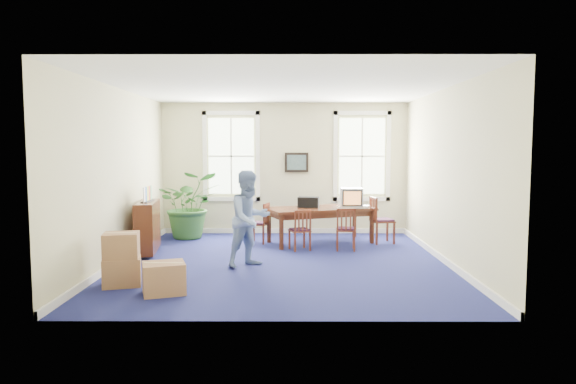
{
  "coord_description": "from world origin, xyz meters",
  "views": [
    {
      "loc": [
        0.14,
        -9.35,
        2.12
      ],
      "look_at": [
        0.1,
        0.6,
        1.25
      ],
      "focal_mm": 32.0,
      "sensor_mm": 36.0,
      "label": 1
    }
  ],
  "objects_px": {
    "crt_tv": "(351,198)",
    "conference_table": "(320,225)",
    "cardboard_boxes": "(138,256)",
    "potted_plant": "(190,205)",
    "chair_near_left": "(300,230)",
    "man": "(250,219)",
    "credenza": "(147,229)"
  },
  "relations": [
    {
      "from": "conference_table",
      "to": "crt_tv",
      "type": "distance_m",
      "value": 0.92
    },
    {
      "from": "crt_tv",
      "to": "chair_near_left",
      "type": "bearing_deg",
      "value": -143.04
    },
    {
      "from": "credenza",
      "to": "man",
      "type": "bearing_deg",
      "value": -34.77
    },
    {
      "from": "crt_tv",
      "to": "chair_near_left",
      "type": "xyz_separation_m",
      "value": [
        -1.16,
        -0.84,
        -0.58
      ]
    },
    {
      "from": "conference_table",
      "to": "chair_near_left",
      "type": "distance_m",
      "value": 0.92
    },
    {
      "from": "potted_plant",
      "to": "crt_tv",
      "type": "bearing_deg",
      "value": -8.62
    },
    {
      "from": "crt_tv",
      "to": "conference_table",
      "type": "bearing_deg",
      "value": -174.67
    },
    {
      "from": "potted_plant",
      "to": "cardboard_boxes",
      "type": "bearing_deg",
      "value": -90.43
    },
    {
      "from": "chair_near_left",
      "to": "potted_plant",
      "type": "distance_m",
      "value": 2.92
    },
    {
      "from": "credenza",
      "to": "crt_tv",
      "type": "bearing_deg",
      "value": 8.34
    },
    {
      "from": "potted_plant",
      "to": "cardboard_boxes",
      "type": "distance_m",
      "value": 4.06
    },
    {
      "from": "crt_tv",
      "to": "cardboard_boxes",
      "type": "relative_size",
      "value": 0.34
    },
    {
      "from": "chair_near_left",
      "to": "cardboard_boxes",
      "type": "xyz_separation_m",
      "value": [
        -2.57,
        -2.64,
        0.01
      ]
    },
    {
      "from": "chair_near_left",
      "to": "credenza",
      "type": "distance_m",
      "value": 3.06
    },
    {
      "from": "chair_near_left",
      "to": "potted_plant",
      "type": "xyz_separation_m",
      "value": [
        -2.54,
        1.4,
        0.36
      ]
    },
    {
      "from": "crt_tv",
      "to": "potted_plant",
      "type": "relative_size",
      "value": 0.33
    },
    {
      "from": "chair_near_left",
      "to": "man",
      "type": "xyz_separation_m",
      "value": [
        -0.91,
        -1.45,
        0.43
      ]
    },
    {
      "from": "conference_table",
      "to": "credenza",
      "type": "relative_size",
      "value": 1.84
    },
    {
      "from": "chair_near_left",
      "to": "man",
      "type": "relative_size",
      "value": 0.49
    },
    {
      "from": "crt_tv",
      "to": "cardboard_boxes",
      "type": "height_order",
      "value": "crt_tv"
    },
    {
      "from": "chair_near_left",
      "to": "cardboard_boxes",
      "type": "bearing_deg",
      "value": 25.52
    },
    {
      "from": "man",
      "to": "credenza",
      "type": "xyz_separation_m",
      "value": [
        -2.13,
        1.08,
        -0.36
      ]
    },
    {
      "from": "chair_near_left",
      "to": "cardboard_boxes",
      "type": "relative_size",
      "value": 0.56
    },
    {
      "from": "man",
      "to": "potted_plant",
      "type": "relative_size",
      "value": 1.1
    },
    {
      "from": "chair_near_left",
      "to": "credenza",
      "type": "relative_size",
      "value": 0.67
    },
    {
      "from": "conference_table",
      "to": "crt_tv",
      "type": "relative_size",
      "value": 4.49
    },
    {
      "from": "man",
      "to": "potted_plant",
      "type": "xyz_separation_m",
      "value": [
        -1.62,
        2.86,
        -0.08
      ]
    },
    {
      "from": "crt_tv",
      "to": "cardboard_boxes",
      "type": "distance_m",
      "value": 5.13
    },
    {
      "from": "credenza",
      "to": "potted_plant",
      "type": "xyz_separation_m",
      "value": [
        0.5,
        1.78,
        0.29
      ]
    },
    {
      "from": "crt_tv",
      "to": "credenza",
      "type": "xyz_separation_m",
      "value": [
        -4.2,
        -1.21,
        -0.51
      ]
    },
    {
      "from": "chair_near_left",
      "to": "cardboard_boxes",
      "type": "height_order",
      "value": "cardboard_boxes"
    },
    {
      "from": "cardboard_boxes",
      "to": "conference_table",
      "type": "bearing_deg",
      "value": 48.4
    }
  ]
}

